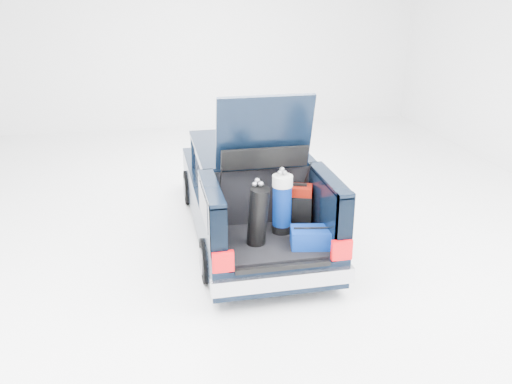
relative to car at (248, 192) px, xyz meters
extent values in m
plane|color=white|center=(0.00, -0.11, -0.67)|extent=(14.00, 14.00, 0.00)
cube|color=black|center=(0.00, 0.54, -0.17)|extent=(1.75, 3.00, 0.70)
cube|color=black|center=(0.00, 2.11, -0.27)|extent=(1.70, 0.30, 0.50)
cube|color=#A2A2A9|center=(0.00, 2.25, -0.34)|extent=(1.72, 0.10, 0.22)
cube|color=black|center=(0.00, 0.04, 0.45)|extent=(1.55, 1.95, 0.54)
cube|color=black|center=(0.00, 0.04, 0.74)|extent=(1.62, 2.05, 0.06)
cube|color=black|center=(0.00, -1.61, -0.32)|extent=(1.75, 1.30, 0.40)
cube|color=black|center=(0.00, -1.59, -0.10)|extent=(1.32, 1.18, 0.05)
cube|color=black|center=(-0.78, -1.61, 0.30)|extent=(0.20, 1.30, 0.85)
cube|color=black|center=(0.78, -1.61, 0.30)|extent=(0.20, 1.30, 0.85)
cube|color=black|center=(-0.78, -1.61, 0.74)|extent=(0.20, 1.30, 0.06)
cube|color=black|center=(0.78, -1.61, 0.74)|extent=(0.20, 1.30, 0.06)
cube|color=black|center=(0.00, -0.99, 0.30)|extent=(1.36, 0.08, 0.84)
cube|color=#A2A2A9|center=(0.00, -2.29, -0.29)|extent=(1.80, 0.12, 0.20)
cube|color=#AC070B|center=(-0.74, -2.26, 0.05)|extent=(0.26, 0.07, 0.26)
cube|color=#AC070B|center=(0.74, -2.26, 0.05)|extent=(0.26, 0.07, 0.26)
cube|color=black|center=(0.00, -2.25, -0.12)|extent=(1.20, 0.06, 0.06)
cube|color=black|center=(0.00, -1.16, 1.29)|extent=(1.28, 0.33, 1.03)
cube|color=black|center=(0.00, -1.12, 1.43)|extent=(0.95, 0.17, 0.54)
cylinder|color=black|center=(-0.82, 1.34, -0.36)|extent=(0.20, 0.62, 0.62)
cylinder|color=slate|center=(-0.82, 1.34, -0.36)|extent=(0.23, 0.36, 0.36)
cylinder|color=black|center=(0.82, 1.34, -0.36)|extent=(0.20, 0.62, 0.62)
cylinder|color=slate|center=(0.82, 1.34, -0.36)|extent=(0.23, 0.36, 0.36)
cylinder|color=black|center=(-0.82, -1.46, -0.36)|extent=(0.20, 0.62, 0.62)
cylinder|color=slate|center=(-0.82, -1.46, -0.36)|extent=(0.23, 0.36, 0.36)
cylinder|color=black|center=(0.82, -1.46, -0.36)|extent=(0.20, 0.62, 0.62)
cylinder|color=slate|center=(0.82, -1.46, -0.36)|extent=(0.23, 0.36, 0.36)
cube|color=#720D03|center=(0.46, -1.22, 0.23)|extent=(0.44, 0.35, 0.60)
cube|color=black|center=(0.46, -1.22, 0.54)|extent=(0.24, 0.13, 0.03)
cube|color=black|center=(0.46, -1.33, 0.17)|extent=(0.38, 0.15, 0.46)
cylinder|color=black|center=(-0.20, -1.68, 0.33)|extent=(0.36, 0.42, 0.83)
cube|color=white|center=(-0.20, -1.58, 0.36)|extent=(0.10, 0.05, 0.29)
sphere|color=#99999E|center=(-0.23, -1.66, 0.77)|extent=(0.07, 0.07, 0.07)
sphere|color=#99999E|center=(-0.17, -1.71, 0.79)|extent=(0.07, 0.07, 0.07)
cylinder|color=black|center=(0.20, -1.36, -0.02)|extent=(0.29, 0.29, 0.11)
cylinder|color=navy|center=(0.20, -1.36, 0.32)|extent=(0.27, 0.27, 0.58)
cylinder|color=white|center=(0.20, -1.36, 0.67)|extent=(0.29, 0.29, 0.15)
sphere|color=#99999E|center=(0.23, -1.34, 0.77)|extent=(0.07, 0.07, 0.07)
sphere|color=#99999E|center=(0.20, -1.32, 0.82)|extent=(0.07, 0.07, 0.07)
cube|color=navy|center=(0.47, -1.86, 0.05)|extent=(0.56, 0.42, 0.25)
cylinder|color=black|center=(0.47, -1.86, 0.18)|extent=(0.44, 0.11, 0.03)
camera|label=1|loc=(-1.50, -7.87, 3.16)|focal=38.00mm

